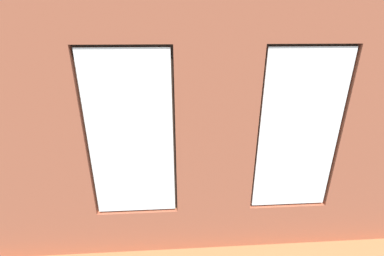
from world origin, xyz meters
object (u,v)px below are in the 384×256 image
(candle_jar, at_px, (181,133))
(media_console, at_px, (74,153))
(table_plant_small, at_px, (193,127))
(cup_ceramic, at_px, (169,130))
(couch_by_window, at_px, (173,199))
(remote_black, at_px, (176,133))
(potted_plant_near_tv, at_px, (82,161))
(potted_plant_by_left_couch, at_px, (267,124))
(potted_plant_between_couches, at_px, (256,182))
(couch_left, at_px, (302,145))
(tv_flatscreen, at_px, (69,129))
(potted_plant_corner_far_left, at_px, (367,187))
(coffee_table, at_px, (176,135))

(candle_jar, relative_size, media_console, 0.10)
(table_plant_small, bearing_deg, media_console, 14.08)
(cup_ceramic, distance_m, table_plant_small, 0.63)
(couch_by_window, relative_size, cup_ceramic, 17.35)
(remote_black, xyz_separation_m, potted_plant_near_tv, (1.82, 1.52, 0.10))
(remote_black, height_order, potted_plant_by_left_couch, potted_plant_by_left_couch)
(cup_ceramic, xyz_separation_m, potted_plant_between_couches, (-1.52, 2.52, 0.04))
(couch_left, bearing_deg, remote_black, -99.35)
(candle_jar, relative_size, tv_flatscreen, 0.10)
(potted_plant_corner_far_left, bearing_deg, potted_plant_by_left_couch, -80.57)
(couch_by_window, height_order, tv_flatscreen, tv_flatscreen)
(coffee_table, relative_size, potted_plant_near_tv, 1.23)
(couch_left, distance_m, tv_flatscreen, 5.42)
(cup_ceramic, xyz_separation_m, candle_jar, (-0.31, 0.22, -0.00))
(coffee_table, xyz_separation_m, potted_plant_near_tv, (1.82, 1.52, 0.17))
(potted_plant_near_tv, xyz_separation_m, potted_plant_by_left_couch, (-4.43, -2.27, -0.19))
(couch_by_window, distance_m, potted_plant_near_tv, 1.99)
(tv_flatscreen, distance_m, potted_plant_near_tv, 1.15)
(coffee_table, distance_m, tv_flatscreen, 2.48)
(media_console, xyz_separation_m, potted_plant_between_couches, (-3.70, 1.86, 0.30))
(couch_left, relative_size, remote_black, 10.81)
(media_console, height_order, potted_plant_near_tv, potted_plant_near_tv)
(media_console, distance_m, potted_plant_corner_far_left, 5.89)
(couch_left, xyz_separation_m, potted_plant_corner_far_left, (-0.15, 1.96, 0.15))
(potted_plant_near_tv, bearing_deg, potted_plant_corner_far_left, 168.14)
(couch_by_window, bearing_deg, candle_jar, -94.70)
(couch_left, distance_m, candle_jar, 2.95)
(couch_by_window, xyz_separation_m, couch_left, (-3.09, -1.86, 0.00))
(tv_flatscreen, bearing_deg, couch_by_window, 140.24)
(potted_plant_corner_far_left, bearing_deg, potted_plant_near_tv, -11.86)
(potted_plant_between_couches, xyz_separation_m, potted_plant_corner_far_left, (-1.84, 0.15, -0.08))
(cup_ceramic, xyz_separation_m, potted_plant_corner_far_left, (-3.36, 2.67, -0.03))
(couch_by_window, bearing_deg, couch_left, -149.03)
(coffee_table, bearing_deg, cup_ceramic, -27.30)
(potted_plant_near_tv, bearing_deg, media_console, -59.97)
(potted_plant_near_tv, bearing_deg, tv_flatscreen, -60.04)
(couch_left, relative_size, tv_flatscreen, 1.73)
(candle_jar, bearing_deg, couch_left, 170.36)
(couch_by_window, height_order, potted_plant_corner_far_left, couch_by_window)
(coffee_table, distance_m, cup_ceramic, 0.24)
(remote_black, distance_m, potted_plant_corner_far_left, 4.08)
(couch_by_window, distance_m, potted_plant_between_couches, 1.42)
(couch_left, height_order, remote_black, couch_left)
(candle_jar, distance_m, remote_black, 0.17)
(remote_black, xyz_separation_m, potted_plant_by_left_couch, (-2.62, -0.74, -0.09))
(potted_plant_near_tv, bearing_deg, couch_by_window, 151.47)
(cup_ceramic, bearing_deg, tv_flatscreen, 16.83)
(couch_by_window, distance_m, cup_ceramic, 2.58)
(cup_ceramic, xyz_separation_m, table_plant_small, (-0.62, -0.04, 0.07))
(media_console, relative_size, tv_flatscreen, 0.96)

